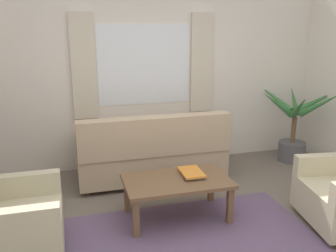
{
  "coord_description": "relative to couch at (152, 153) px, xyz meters",
  "views": [
    {
      "loc": [
        -1.07,
        -2.89,
        2.02
      ],
      "look_at": [
        -0.08,
        0.7,
        0.98
      ],
      "focal_mm": 39.77,
      "sensor_mm": 36.0,
      "label": 1
    }
  ],
  "objects": [
    {
      "name": "ground_plane",
      "position": [
        0.05,
        -1.58,
        -0.37
      ],
      "size": [
        6.24,
        6.24,
        0.0
      ],
      "primitive_type": "plane",
      "color": "#6B6056"
    },
    {
      "name": "wall_back",
      "position": [
        0.05,
        0.68,
        0.93
      ],
      "size": [
        5.32,
        0.12,
        2.6
      ],
      "primitive_type": "cube",
      "color": "silver",
      "rests_on": "ground_plane"
    },
    {
      "name": "window_with_curtains",
      "position": [
        0.05,
        0.6,
        1.08
      ],
      "size": [
        1.98,
        0.07,
        1.4
      ],
      "color": "white"
    },
    {
      "name": "area_rug",
      "position": [
        0.05,
        -1.58,
        -0.36
      ],
      "size": [
        2.38,
        1.62,
        0.01
      ],
      "primitive_type": "cube",
      "color": "#604C6B",
      "rests_on": "ground_plane"
    },
    {
      "name": "couch",
      "position": [
        0.0,
        0.0,
        0.0
      ],
      "size": [
        1.9,
        0.82,
        0.92
      ],
      "rotation": [
        0.0,
        0.0,
        3.14
      ],
      "color": "tan",
      "rests_on": "ground_plane"
    },
    {
      "name": "armchair_left",
      "position": [
        -1.6,
        -1.33,
        -0.01
      ],
      "size": [
        0.82,
        0.84,
        0.88
      ],
      "rotation": [
        0.0,
        0.0,
        1.57
      ],
      "color": "#BCB293",
      "rests_on": "ground_plane"
    },
    {
      "name": "coffee_table",
      "position": [
        0.03,
        -1.05,
        0.01
      ],
      "size": [
        1.1,
        0.64,
        0.44
      ],
      "color": "brown",
      "rests_on": "ground_plane"
    },
    {
      "name": "book_stack_on_table",
      "position": [
        0.21,
        -0.98,
        0.09
      ],
      "size": [
        0.24,
        0.34,
        0.04
      ],
      "color": "#2D2D33",
      "rests_on": "coffee_table"
    },
    {
      "name": "potted_plant",
      "position": [
        2.2,
        0.13,
        0.13
      ],
      "size": [
        1.28,
        1.18,
        1.17
      ],
      "color": "#56565B",
      "rests_on": "ground_plane"
    }
  ]
}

